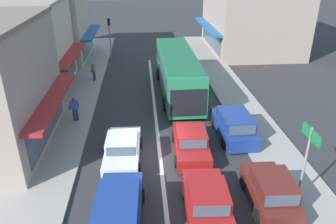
{
  "coord_description": "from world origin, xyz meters",
  "views": [
    {
      "loc": [
        -0.81,
        -14.86,
        9.75
      ],
      "look_at": [
        0.68,
        2.98,
        1.2
      ],
      "focal_mm": 35.0,
      "sensor_mm": 36.0,
      "label": 1
    }
  ],
  "objects_px": {
    "sedan_queue_far_back": "(191,143)",
    "pedestrian_browsing_midblock": "(94,70)",
    "traffic_light_downstreet": "(109,32)",
    "pedestrian_with_handbag_near": "(74,108)",
    "parked_wagon_kerb_second": "(234,125)",
    "directional_road_sign": "(308,148)",
    "sedan_adjacent_lane_trail": "(207,204)",
    "wagon_behind_bus_mid": "(118,212)",
    "parked_hatchback_kerb_front": "(271,191)",
    "sedan_behind_bus_near": "(123,150)",
    "city_bus": "(178,70)"
  },
  "relations": [
    {
      "from": "sedan_behind_bus_near",
      "to": "parked_wagon_kerb_second",
      "type": "relative_size",
      "value": 0.94
    },
    {
      "from": "pedestrian_with_handbag_near",
      "to": "sedan_queue_far_back",
      "type": "bearing_deg",
      "value": -31.74
    },
    {
      "from": "sedan_queue_far_back",
      "to": "city_bus",
      "type": "bearing_deg",
      "value": 88.5
    },
    {
      "from": "wagon_behind_bus_mid",
      "to": "pedestrian_with_handbag_near",
      "type": "relative_size",
      "value": 2.81
    },
    {
      "from": "sedan_queue_far_back",
      "to": "traffic_light_downstreet",
      "type": "relative_size",
      "value": 1.02
    },
    {
      "from": "pedestrian_with_handbag_near",
      "to": "city_bus",
      "type": "bearing_deg",
      "value": 32.05
    },
    {
      "from": "wagon_behind_bus_mid",
      "to": "sedan_queue_far_back",
      "type": "xyz_separation_m",
      "value": [
        3.61,
        5.09,
        -0.08
      ]
    },
    {
      "from": "sedan_queue_far_back",
      "to": "wagon_behind_bus_mid",
      "type": "bearing_deg",
      "value": -125.37
    },
    {
      "from": "sedan_behind_bus_near",
      "to": "pedestrian_with_handbag_near",
      "type": "bearing_deg",
      "value": 124.81
    },
    {
      "from": "sedan_adjacent_lane_trail",
      "to": "parked_wagon_kerb_second",
      "type": "distance_m",
      "value": 7.06
    },
    {
      "from": "pedestrian_browsing_midblock",
      "to": "parked_hatchback_kerb_front",
      "type": "bearing_deg",
      "value": -59.88
    },
    {
      "from": "sedan_behind_bus_near",
      "to": "parked_hatchback_kerb_front",
      "type": "bearing_deg",
      "value": -31.61
    },
    {
      "from": "sedan_behind_bus_near",
      "to": "parked_wagon_kerb_second",
      "type": "distance_m",
      "value": 6.75
    },
    {
      "from": "parked_hatchback_kerb_front",
      "to": "parked_wagon_kerb_second",
      "type": "height_order",
      "value": "parked_wagon_kerb_second"
    },
    {
      "from": "parked_hatchback_kerb_front",
      "to": "traffic_light_downstreet",
      "type": "height_order",
      "value": "traffic_light_downstreet"
    },
    {
      "from": "sedan_adjacent_lane_trail",
      "to": "pedestrian_browsing_midblock",
      "type": "height_order",
      "value": "pedestrian_browsing_midblock"
    },
    {
      "from": "wagon_behind_bus_mid",
      "to": "pedestrian_with_handbag_near",
      "type": "bearing_deg",
      "value": 109.17
    },
    {
      "from": "parked_wagon_kerb_second",
      "to": "traffic_light_downstreet",
      "type": "height_order",
      "value": "traffic_light_downstreet"
    },
    {
      "from": "parked_hatchback_kerb_front",
      "to": "directional_road_sign",
      "type": "bearing_deg",
      "value": 9.16
    },
    {
      "from": "pedestrian_with_handbag_near",
      "to": "wagon_behind_bus_mid",
      "type": "bearing_deg",
      "value": -70.83
    },
    {
      "from": "directional_road_sign",
      "to": "pedestrian_with_handbag_near",
      "type": "height_order",
      "value": "directional_road_sign"
    },
    {
      "from": "parked_wagon_kerb_second",
      "to": "pedestrian_with_handbag_near",
      "type": "relative_size",
      "value": 2.78
    },
    {
      "from": "directional_road_sign",
      "to": "pedestrian_browsing_midblock",
      "type": "height_order",
      "value": "directional_road_sign"
    },
    {
      "from": "sedan_adjacent_lane_trail",
      "to": "parked_wagon_kerb_second",
      "type": "height_order",
      "value": "parked_wagon_kerb_second"
    },
    {
      "from": "wagon_behind_bus_mid",
      "to": "parked_wagon_kerb_second",
      "type": "bearing_deg",
      "value": 46.5
    },
    {
      "from": "directional_road_sign",
      "to": "pedestrian_browsing_midblock",
      "type": "xyz_separation_m",
      "value": [
        -10.73,
        15.87,
        -1.61
      ]
    },
    {
      "from": "sedan_behind_bus_near",
      "to": "pedestrian_browsing_midblock",
      "type": "bearing_deg",
      "value": 103.51
    },
    {
      "from": "parked_hatchback_kerb_front",
      "to": "pedestrian_browsing_midblock",
      "type": "xyz_separation_m",
      "value": [
        -9.33,
        16.09,
        0.36
      ]
    },
    {
      "from": "directional_road_sign",
      "to": "city_bus",
      "type": "bearing_deg",
      "value": 107.18
    },
    {
      "from": "traffic_light_downstreet",
      "to": "pedestrian_with_handbag_near",
      "type": "xyz_separation_m",
      "value": [
        -1.25,
        -14.2,
        -1.79
      ]
    },
    {
      "from": "pedestrian_browsing_midblock",
      "to": "traffic_light_downstreet",
      "type": "bearing_deg",
      "value": 81.91
    },
    {
      "from": "wagon_behind_bus_mid",
      "to": "pedestrian_browsing_midblock",
      "type": "distance_m",
      "value": 17.09
    },
    {
      "from": "traffic_light_downstreet",
      "to": "wagon_behind_bus_mid",
      "type": "bearing_deg",
      "value": -85.16
    },
    {
      "from": "wagon_behind_bus_mid",
      "to": "sedan_adjacent_lane_trail",
      "type": "xyz_separation_m",
      "value": [
        3.58,
        0.28,
        -0.08
      ]
    },
    {
      "from": "traffic_light_downstreet",
      "to": "pedestrian_with_handbag_near",
      "type": "distance_m",
      "value": 14.37
    },
    {
      "from": "parked_hatchback_kerb_front",
      "to": "pedestrian_with_handbag_near",
      "type": "height_order",
      "value": "pedestrian_with_handbag_near"
    },
    {
      "from": "wagon_behind_bus_mid",
      "to": "pedestrian_with_handbag_near",
      "type": "height_order",
      "value": "pedestrian_with_handbag_near"
    },
    {
      "from": "wagon_behind_bus_mid",
      "to": "parked_wagon_kerb_second",
      "type": "xyz_separation_m",
      "value": [
        6.4,
        6.75,
        0.0
      ]
    },
    {
      "from": "sedan_adjacent_lane_trail",
      "to": "pedestrian_browsing_midblock",
      "type": "xyz_separation_m",
      "value": [
        -6.52,
        16.56,
        0.4
      ]
    },
    {
      "from": "traffic_light_downstreet",
      "to": "pedestrian_with_handbag_near",
      "type": "relative_size",
      "value": 2.58
    },
    {
      "from": "sedan_queue_far_back",
      "to": "directional_road_sign",
      "type": "distance_m",
      "value": 6.2
    },
    {
      "from": "sedan_queue_far_back",
      "to": "pedestrian_browsing_midblock",
      "type": "height_order",
      "value": "pedestrian_browsing_midblock"
    },
    {
      "from": "sedan_queue_far_back",
      "to": "pedestrian_browsing_midblock",
      "type": "relative_size",
      "value": 2.62
    },
    {
      "from": "sedan_queue_far_back",
      "to": "pedestrian_with_handbag_near",
      "type": "bearing_deg",
      "value": 148.26
    },
    {
      "from": "city_bus",
      "to": "parked_hatchback_kerb_front",
      "type": "relative_size",
      "value": 2.91
    },
    {
      "from": "city_bus",
      "to": "sedan_queue_far_back",
      "type": "xyz_separation_m",
      "value": [
        -0.23,
        -8.67,
        -1.22
      ]
    },
    {
      "from": "pedestrian_with_handbag_near",
      "to": "parked_hatchback_kerb_front",
      "type": "bearing_deg",
      "value": -41.68
    },
    {
      "from": "sedan_behind_bus_near",
      "to": "traffic_light_downstreet",
      "type": "bearing_deg",
      "value": 95.97
    },
    {
      "from": "sedan_behind_bus_near",
      "to": "directional_road_sign",
      "type": "distance_m",
      "value": 8.89
    },
    {
      "from": "sedan_behind_bus_near",
      "to": "pedestrian_with_handbag_near",
      "type": "xyz_separation_m",
      "value": [
        -3.22,
        4.63,
        0.4
      ]
    }
  ]
}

